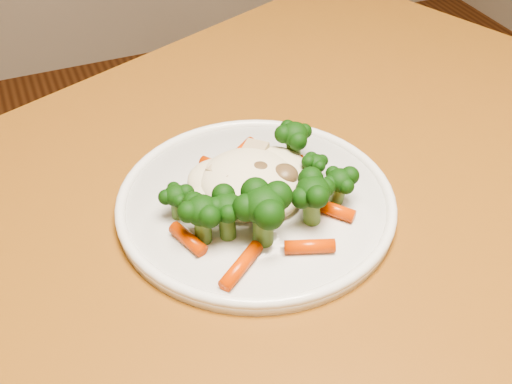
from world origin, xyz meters
The scene contains 3 objects.
dining_table centered at (-0.23, -0.35, 0.64)m, with size 1.33×1.13×0.75m.
plate centered at (-0.19, -0.27, 0.76)m, with size 0.26×0.26×0.01m, color white.
meal centered at (-0.19, -0.27, 0.78)m, with size 0.18×0.18×0.05m.
Camera 1 is at (-0.36, -0.68, 1.15)m, focal length 45.00 mm.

